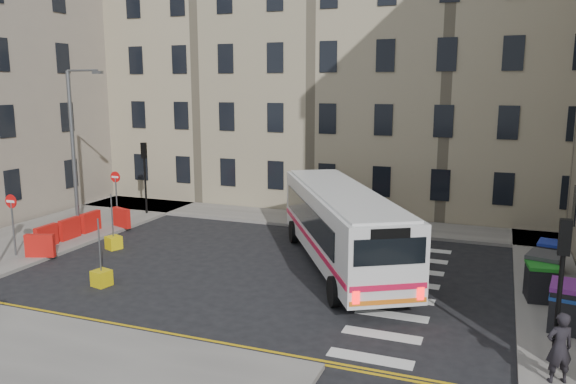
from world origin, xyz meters
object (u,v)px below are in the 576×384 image
Objects in this scene: bus at (341,224)px; bollard_chevron at (102,278)px; pedestrian at (559,348)px; wheelie_bin_c at (541,281)px; streetlamp at (73,149)px; wheelie_bin_b at (569,306)px; bollard_yellow at (114,243)px; wheelie_bin_d at (544,273)px; wheelie_bin_a at (565,312)px; wheelie_bin_e at (550,256)px.

bus is 9.63m from bollard_chevron.
wheelie_bin_c is at bearing -112.42° from pedestrian.
streetlamp is 0.71× the size of bus.
wheelie_bin_b is 3.59m from pedestrian.
wheelie_bin_b reaches higher than bollard_yellow.
bus is 7.76m from wheelie_bin_d.
streetlamp is at bearing -167.37° from wheelie_bin_d.
bus is 10.60m from pedestrian.
wheelie_bin_d is 18.20m from bollard_yellow.
wheelie_bin_a is 0.90× the size of wheelie_bin_c.
bollard_chevron is (-15.86, -7.47, -0.45)m from wheelie_bin_e.
bollard_chevron is (-15.87, -1.53, -0.42)m from wheelie_bin_a.
wheelie_bin_b is at bearing -10.89° from streetlamp.
bus reaches higher than bollard_yellow.
wheelie_bin_b is 18.87m from bollard_yellow.
bus is at bearing -169.08° from wheelie_bin_d.
bollard_yellow is at bearing 172.63° from wheelie_bin_c.
wheelie_bin_d is at bearing 17.28° from bollard_chevron.
streetlamp is 14.28m from bus.
wheelie_bin_a is at bearing -127.00° from wheelie_bin_b.
wheelie_bin_b is at bearing -65.15° from wheelie_bin_d.
wheelie_bin_b reaches higher than wheelie_bin_d.
pedestrian is 3.06× the size of bollard_yellow.
wheelie_bin_c is at bearing 14.61° from bollard_chevron.
streetlamp is 6.59× the size of wheelie_bin_e.
streetlamp reaches higher than wheelie_bin_a.
wheelie_bin_b is at bearing -55.08° from bus.
wheelie_bin_e is 17.54m from bollard_chevron.
wheelie_bin_b is at bearing -78.24° from wheelie_bin_e.
pedestrian is at bearing -18.47° from bollard_yellow.
pedestrian is (21.68, -7.82, -3.27)m from streetlamp.
wheelie_bin_a is at bearing -8.09° from bollard_yellow.
streetlamp reaches higher than bus.
streetlamp reaches higher than wheelie_bin_d.
wheelie_bin_c is 5.89m from pedestrian.
bus reaches higher than pedestrian.
wheelie_bin_b is (8.19, -3.78, -0.96)m from bus.
bus is at bearing -155.44° from wheelie_bin_e.
wheelie_bin_b is 3.20m from wheelie_bin_d.
streetlamp is at bearing 168.04° from wheelie_bin_c.
wheelie_bin_a is at bearing -79.46° from wheelie_bin_e.
wheelie_bin_a is 0.81× the size of wheelie_bin_b.
streetlamp is 22.46m from wheelie_bin_e.
bollard_chevron is (-15.35, -4.00, -0.50)m from wheelie_bin_c.
wheelie_bin_d reaches higher than wheelie_bin_a.
pedestrian reaches higher than wheelie_bin_d.
bollard_yellow is at bearing 156.59° from bus.
wheelie_bin_d is at bearing -34.97° from bus.
streetlamp is at bearing 177.49° from wheelie_bin_a.
wheelie_bin_e is at bearing 25.21° from bollard_chevron.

